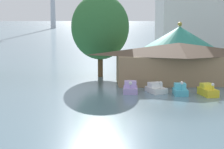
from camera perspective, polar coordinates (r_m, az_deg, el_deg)
The scene contains 8 objects.
pedal_boat_lavender at distance 43.33m, azimuth 2.78°, elevation -2.06°, with size 1.82×2.69×1.48m.
pedal_boat_white at distance 43.67m, azimuth 6.62°, elevation -2.10°, with size 2.38×2.90×1.47m.
pedal_boat_cyan at distance 42.75m, azimuth 10.22°, elevation -2.34°, with size 1.56×2.31×1.66m.
pedal_boat_yellow at distance 42.99m, azimuth 14.20°, elevation -2.37°, with size 1.80×2.92×1.59m.
boathouse at distance 49.95m, azimuth 9.93°, elevation 1.85°, with size 17.05×7.10×5.29m.
green_roof_pavilion at distance 59.81m, azimuth 10.08°, elevation 4.22°, with size 11.99×11.99×7.86m.
shoreline_tree_mid at distance 54.55m, azimuth -1.79°, elevation 7.15°, with size 8.27×8.27×11.83m.
background_building_block at distance 92.40m, azimuth 14.31°, elevation 10.74°, with size 23.44×12.89×24.89m.
Camera 1 is at (1.88, -15.81, 8.46)m, focal length 60.80 mm.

